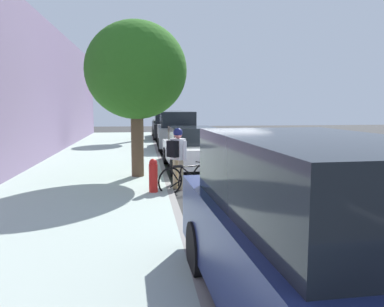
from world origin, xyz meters
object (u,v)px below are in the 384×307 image
object	(u,v)px
parked_pickup_black_nearest	(168,126)
parked_suv_dark_blue_far	(314,236)
fire_hydrant	(153,175)
street_tree_near_cyclist	(139,78)
parked_sedan_white_mid	(192,148)
cyclist_with_backpack	(177,152)
street_tree_mid_block	(136,71)
bicycle_at_curb	(187,178)
parked_suv_grey_second	(177,130)

from	to	relation	value
parked_pickup_black_nearest	parked_suv_dark_blue_far	bearing A→B (deg)	89.97
fire_hydrant	street_tree_near_cyclist	bearing A→B (deg)	-88.40
parked_sedan_white_mid	cyclist_with_backpack	xyz separation A→B (m)	(0.84, 3.35, 0.27)
parked_sedan_white_mid	street_tree_mid_block	distance (m)	3.73
cyclist_with_backpack	fire_hydrant	distance (m)	1.18
cyclist_with_backpack	street_tree_mid_block	size ratio (longest dim) A/B	0.36
bicycle_at_curb	cyclist_with_backpack	world-z (taller)	cyclist_with_backpack
parked_suv_dark_blue_far	cyclist_with_backpack	distance (m)	6.98
parked_sedan_white_mid	street_tree_mid_block	bearing A→B (deg)	45.00
parked_pickup_black_nearest	parked_suv_dark_blue_far	size ratio (longest dim) A/B	1.11
parked_suv_grey_second	bicycle_at_curb	xyz separation A→B (m)	(0.58, 9.76, -0.64)
bicycle_at_curb	cyclist_with_backpack	distance (m)	0.80
bicycle_at_curb	parked_suv_grey_second	bearing A→B (deg)	-93.41
parked_pickup_black_nearest	bicycle_at_curb	bearing A→B (deg)	88.17
parked_suv_grey_second	parked_pickup_black_nearest	bearing A→B (deg)	-89.38
parked_pickup_black_nearest	fire_hydrant	bearing A→B (deg)	85.12
parked_suv_grey_second	bicycle_at_curb	world-z (taller)	parked_suv_grey_second
parked_suv_dark_blue_far	bicycle_at_curb	bearing A→B (deg)	-85.59
parked_suv_dark_blue_far	fire_hydrant	distance (m)	6.26
street_tree_mid_block	fire_hydrant	size ratio (longest dim) A/B	5.53
parked_suv_dark_blue_far	bicycle_at_curb	size ratio (longest dim) A/B	3.00
parked_sedan_white_mid	street_tree_near_cyclist	distance (m)	11.22
fire_hydrant	parked_suv_grey_second	bearing A→B (deg)	-98.26
parked_sedan_white_mid	fire_hydrant	world-z (taller)	parked_sedan_white_mid
parked_suv_grey_second	parked_suv_dark_blue_far	world-z (taller)	same
parked_suv_grey_second	fire_hydrant	xyz separation A→B (m)	(1.48, 10.18, -0.47)
bicycle_at_curb	fire_hydrant	world-z (taller)	fire_hydrant
parked_suv_dark_blue_far	street_tree_mid_block	xyz separation A→B (m)	(1.81, -8.37, 2.28)
street_tree_near_cyclist	parked_pickup_black_nearest	bearing A→B (deg)	-136.86
bicycle_at_curb	fire_hydrant	size ratio (longest dim) A/B	1.89
bicycle_at_curb	fire_hydrant	bearing A→B (deg)	25.24
street_tree_near_cyclist	parked_suv_grey_second	bearing A→B (deg)	112.34
parked_sedan_white_mid	fire_hydrant	xyz separation A→B (m)	(1.51, 4.21, -0.19)
parked_pickup_black_nearest	fire_hydrant	world-z (taller)	parked_pickup_black_nearest
parked_sedan_white_mid	cyclist_with_backpack	size ratio (longest dim) A/B	2.65
cyclist_with_backpack	street_tree_mid_block	world-z (taller)	street_tree_mid_block
street_tree_near_cyclist	bicycle_at_curb	bearing A→B (deg)	95.21
street_tree_near_cyclist	street_tree_mid_block	xyz separation A→B (m)	(0.00, 12.49, -0.67)
bicycle_at_curb	street_tree_mid_block	xyz separation A→B (m)	(1.31, -1.86, 2.92)
parked_suv_dark_blue_far	street_tree_near_cyclist	world-z (taller)	street_tree_near_cyclist
parked_sedan_white_mid	bicycle_at_curb	distance (m)	3.85
bicycle_at_curb	street_tree_mid_block	bearing A→B (deg)	-54.89
street_tree_near_cyclist	street_tree_mid_block	size ratio (longest dim) A/B	1.06
parked_pickup_black_nearest	street_tree_mid_block	bearing A→B (deg)	82.69
bicycle_at_curb	street_tree_near_cyclist	xyz separation A→B (m)	(1.31, -14.36, 3.59)
parked_suv_dark_blue_far	fire_hydrant	size ratio (longest dim) A/B	5.68
cyclist_with_backpack	street_tree_near_cyclist	world-z (taller)	street_tree_near_cyclist
cyclist_with_backpack	fire_hydrant	xyz separation A→B (m)	(0.68, 0.85, -0.46)
parked_suv_dark_blue_far	parked_pickup_black_nearest	bearing A→B (deg)	-90.03
parked_pickup_black_nearest	parked_suv_grey_second	distance (m)	6.31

